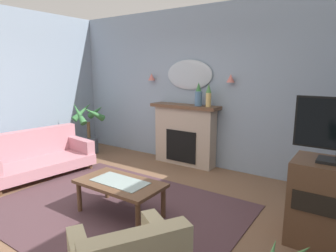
# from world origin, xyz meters

# --- Properties ---
(floor) EXTENTS (6.89, 5.99, 0.10)m
(floor) POSITION_xyz_m (0.00, 0.00, -0.05)
(floor) COLOR brown
(floor) RESTS_ON ground
(wall_back) EXTENTS (6.89, 0.10, 2.94)m
(wall_back) POSITION_xyz_m (0.00, 2.55, 1.47)
(wall_back) COLOR #8C9EB2
(wall_back) RESTS_ON ground
(patterned_rug) EXTENTS (3.20, 2.40, 0.01)m
(patterned_rug) POSITION_xyz_m (0.00, 0.20, 0.01)
(patterned_rug) COLOR #4C3338
(patterned_rug) RESTS_ON ground
(fireplace) EXTENTS (1.36, 0.36, 1.16)m
(fireplace) POSITION_xyz_m (-0.23, 2.32, 0.57)
(fireplace) COLOR tan
(fireplace) RESTS_ON ground
(mantel_vase_centre) EXTENTS (0.13, 0.13, 0.42)m
(mantel_vase_centre) POSITION_xyz_m (0.07, 2.30, 1.35)
(mantel_vase_centre) COLOR #4C7093
(mantel_vase_centre) RESTS_ON fireplace
(mantel_vase_left) EXTENTS (0.10, 0.10, 0.41)m
(mantel_vase_left) POSITION_xyz_m (0.27, 2.30, 1.37)
(mantel_vase_left) COLOR tan
(mantel_vase_left) RESTS_ON fireplace
(wall_mirror) EXTENTS (0.96, 0.06, 0.56)m
(wall_mirror) POSITION_xyz_m (-0.23, 2.47, 1.71)
(wall_mirror) COLOR #B2BCC6
(wall_sconce_left) EXTENTS (0.14, 0.14, 0.14)m
(wall_sconce_left) POSITION_xyz_m (-1.08, 2.42, 1.66)
(wall_sconce_left) COLOR #D17066
(wall_sconce_right) EXTENTS (0.14, 0.14, 0.14)m
(wall_sconce_right) POSITION_xyz_m (0.62, 2.42, 1.66)
(wall_sconce_right) COLOR #D17066
(coffee_table) EXTENTS (1.10, 0.60, 0.45)m
(coffee_table) POSITION_xyz_m (0.15, 0.15, 0.38)
(coffee_table) COLOR brown
(coffee_table) RESTS_ON ground
(floral_couch) EXTENTS (1.07, 1.80, 0.76)m
(floral_couch) POSITION_xyz_m (-2.05, 0.39, 0.32)
(floral_couch) COLOR #B77A84
(floral_couch) RESTS_ON ground
(tv_cabinet) EXTENTS (0.80, 0.57, 0.90)m
(tv_cabinet) POSITION_xyz_m (2.39, 0.90, 0.45)
(tv_cabinet) COLOR brown
(tv_cabinet) RESTS_ON ground
(potted_plant_tall_palm) EXTENTS (0.63, 0.64, 1.14)m
(potted_plant_tall_palm) POSITION_xyz_m (-2.34, 1.80, 0.52)
(potted_plant_tall_palm) COLOR #474C56
(potted_plant_tall_palm) RESTS_ON ground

